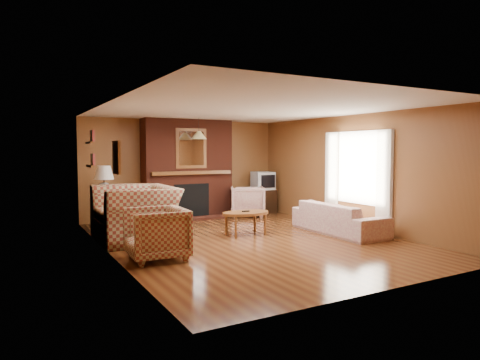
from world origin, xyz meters
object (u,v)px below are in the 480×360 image
side_table (105,213)px  crt_tv (263,181)px  plaid_armchair (156,234)px  tv_stand (263,201)px  plaid_loveseat (135,213)px  floral_armchair (247,201)px  table_lamp (104,180)px  fireplace (188,170)px  floral_sofa (339,218)px  coffee_table (246,214)px

side_table → crt_tv: (4.15, 0.34, 0.52)m
plaid_armchair → tv_stand: (4.00, 3.34, -0.09)m
plaid_loveseat → floral_armchair: (3.25, 1.53, -0.12)m
tv_stand → plaid_loveseat: bearing=-158.8°
floral_armchair → table_lamp: bearing=26.6°
plaid_armchair → floral_armchair: 4.53m
fireplace → side_table: size_ratio=3.64×
table_lamp → side_table: bearing=0.0°
floral_sofa → plaid_loveseat: bearing=72.3°
plaid_loveseat → plaid_armchair: plaid_loveseat is taller
plaid_armchair → table_lamp: size_ratio=1.30×
floral_armchair → coffee_table: size_ratio=0.86×
plaid_armchair → floral_armchair: bearing=135.1°
plaid_loveseat → table_lamp: bearing=-169.9°
side_table → tv_stand: size_ratio=1.07×
floral_armchair → coffee_table: 2.41m
plaid_loveseat → side_table: size_ratio=2.33×
plaid_armchair → floral_armchair: (3.35, 3.04, -0.02)m
plaid_armchair → crt_tv: (4.00, 3.33, 0.46)m
floral_sofa → coffee_table: 1.88m
floral_sofa → tv_stand: tv_stand is taller
table_lamp → fireplace: bearing=14.3°
floral_sofa → floral_armchair: bearing=11.2°
floral_sofa → tv_stand: size_ratio=3.38×
floral_armchair → side_table: bearing=26.6°
plaid_loveseat → floral_armchair: plaid_loveseat is taller
floral_armchair → crt_tv: crt_tv is taller
tv_stand → coffee_table: bearing=-132.3°
plaid_armchair → crt_tv: size_ratio=1.56×
fireplace → plaid_loveseat: (-1.85, -2.00, -0.68)m
floral_armchair → tv_stand: (0.65, 0.29, -0.07)m
fireplace → side_table: 2.33m
tv_stand → crt_tv: 0.54m
side_table → plaid_armchair: bearing=-87.1°
crt_tv → side_table: bearing=-175.3°
fireplace → plaid_loveseat: size_ratio=1.56×
plaid_loveseat → plaid_armchair: (-0.10, -1.52, -0.10)m
crt_tv → floral_armchair: bearing=-156.1°
table_lamp → floral_armchair: bearing=0.9°
fireplace → plaid_armchair: bearing=-119.0°
floral_armchair → plaid_armchair: bearing=67.9°
fireplace → plaid_loveseat: fireplace is taller
coffee_table → side_table: bearing=138.3°
fireplace → table_lamp: size_ratio=3.56×
fireplace → plaid_armchair: (-1.95, -3.52, -0.78)m
floral_sofa → coffee_table: bearing=68.2°
plaid_armchair → crt_tv: bearing=132.6°
fireplace → floral_armchair: (1.40, -0.48, -0.80)m
side_table → crt_tv: 4.20m
coffee_table → floral_sofa: bearing=-22.9°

